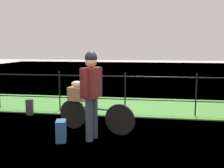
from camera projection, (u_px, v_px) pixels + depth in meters
name	position (u px, v px, depth m)	size (l,w,h in m)	color
ground_plane	(112.00, 145.00, 4.73)	(60.00, 60.00, 0.00)	#B2ADA3
grass_strip	(128.00, 106.00, 7.77)	(27.00, 2.40, 0.03)	#478438
harbor_water	(140.00, 77.00, 15.11)	(30.00, 30.00, 0.00)	#426684
iron_fence	(125.00, 90.00, 6.87)	(18.04, 0.04, 1.11)	black
bicycle_main	(95.00, 116.00, 5.46)	(1.68, 0.48, 0.63)	black
wooden_crate	(77.00, 94.00, 5.56)	(0.34, 0.27, 0.29)	#A87F51
terrier_dog	(78.00, 83.00, 5.52)	(0.32, 0.21, 0.18)	silver
cyclist_person	(91.00, 88.00, 4.89)	(0.35, 0.53, 1.68)	#383D51
backpack_on_paving	(61.00, 131.00, 4.90)	(0.28, 0.18, 0.40)	#28517A
mooring_bollard	(30.00, 107.00, 6.81)	(0.20, 0.20, 0.41)	#38383D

